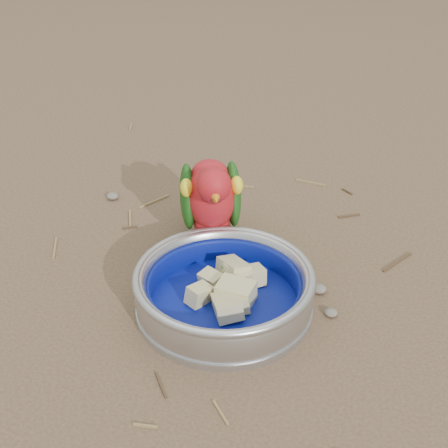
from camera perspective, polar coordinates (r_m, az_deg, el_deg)
The scene contains 6 objects.
ground at distance 0.97m, azimuth -3.52°, elevation -5.64°, with size 60.00×60.00×0.00m, color brown.
food_bowl at distance 0.93m, azimuth 0.00°, elevation -6.78°, with size 0.24×0.24×0.02m, color #B2B2BA.
bowl_wall at distance 0.91m, azimuth 0.00°, elevation -5.31°, with size 0.24×0.24×0.04m, color #B2B2BA, non-canonical shape.
fruit_wedges at distance 0.92m, azimuth 0.00°, elevation -5.66°, with size 0.14×0.14×0.03m, color #CBBF85, non-canonical shape.
lory_parrot at distance 1.01m, azimuth -1.07°, elevation 1.58°, with size 0.09×0.19×0.15m, color #AC161D, non-canonical shape.
ground_debris at distance 1.02m, azimuth -1.71°, elevation -3.19°, with size 0.90×0.80×0.01m, color olive, non-canonical shape.
Camera 1 is at (0.42, -0.65, 0.59)m, focal length 55.00 mm.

